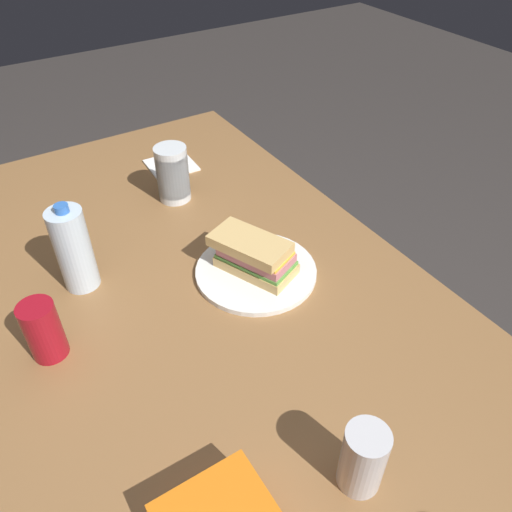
# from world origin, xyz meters

# --- Properties ---
(ground_plane) EXTENTS (8.00, 8.00, 0.00)m
(ground_plane) POSITION_xyz_m (0.00, 0.00, 0.00)
(ground_plane) COLOR #383330
(dining_table) EXTENTS (1.71, 0.95, 0.73)m
(dining_table) POSITION_xyz_m (0.00, 0.00, 0.64)
(dining_table) COLOR olive
(dining_table) RESTS_ON ground_plane
(paper_plate) EXTENTS (0.27, 0.27, 0.01)m
(paper_plate) POSITION_xyz_m (0.05, -0.15, 0.73)
(paper_plate) COLOR white
(paper_plate) RESTS_ON dining_table
(sandwich) EXTENTS (0.20, 0.16, 0.08)m
(sandwich) POSITION_xyz_m (0.05, -0.14, 0.78)
(sandwich) COLOR #DBB26B
(sandwich) RESTS_ON paper_plate
(soda_can_red) EXTENTS (0.07, 0.07, 0.12)m
(soda_can_red) POSITION_xyz_m (0.06, 0.30, 0.79)
(soda_can_red) COLOR maroon
(soda_can_red) RESTS_ON dining_table
(water_bottle_tall) EXTENTS (0.07, 0.07, 0.21)m
(water_bottle_tall) POSITION_xyz_m (0.22, 0.19, 0.82)
(water_bottle_tall) COLOR silver
(water_bottle_tall) RESTS_ON dining_table
(plastic_cup_stack) EXTENTS (0.08, 0.08, 0.15)m
(plastic_cup_stack) POSITION_xyz_m (0.42, -0.12, 0.80)
(plastic_cup_stack) COLOR silver
(plastic_cup_stack) RESTS_ON dining_table
(soda_can_silver) EXTENTS (0.07, 0.07, 0.12)m
(soda_can_silver) POSITION_xyz_m (-0.43, -0.03, 0.79)
(soda_can_silver) COLOR silver
(soda_can_silver) RESTS_ON dining_table
(paper_napkin) EXTENTS (0.14, 0.14, 0.01)m
(paper_napkin) POSITION_xyz_m (0.58, -0.18, 0.73)
(paper_napkin) COLOR white
(paper_napkin) RESTS_ON dining_table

